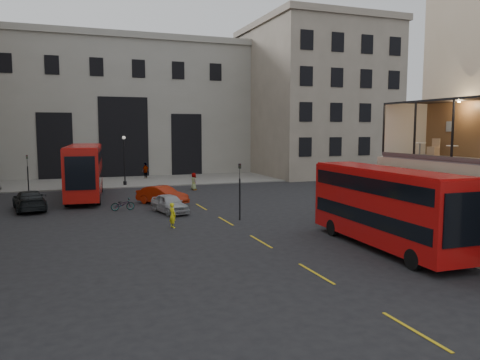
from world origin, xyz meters
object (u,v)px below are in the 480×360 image
object	(u,v)px
street_lamp_b	(125,164)
car_b	(162,195)
cafe_chair_d	(433,151)
pedestrian_d	(194,181)
traffic_light_near	(240,184)
cyclist	(173,215)
car_c	(29,200)
cafe_table_mid	(452,150)
pedestrian_c	(146,171)
car_a	(170,204)
bus_far	(85,169)
cafe_table_far	(420,147)
traffic_light_far	(28,171)
bus_near	(384,204)
pedestrian_b	(76,184)
bicycle	(123,204)

from	to	relation	value
street_lamp_b	car_b	xyz separation A→B (m)	(1.42, -13.57, -1.66)
cafe_chair_d	pedestrian_d	bearing A→B (deg)	105.88
traffic_light_near	cyclist	world-z (taller)	traffic_light_near
car_c	cafe_table_mid	bearing A→B (deg)	125.83
pedestrian_c	car_a	bearing A→B (deg)	45.67
street_lamp_b	bus_far	xyz separation A→B (m)	(-4.30, -8.13, 0.22)
bus_far	car_b	distance (m)	8.11
bus_far	cafe_table_far	bearing A→B (deg)	-54.82
pedestrian_c	pedestrian_d	xyz separation A→B (m)	(2.91, -11.92, -0.13)
bus_far	cafe_chair_d	size ratio (longest dim) A/B	12.41
pedestrian_d	cafe_table_far	distance (m)	26.07
traffic_light_near	cafe_table_mid	xyz separation A→B (m)	(6.71, -11.30, 2.63)
traffic_light_far	bus_near	xyz separation A→B (m)	(18.34, -25.43, -0.13)
street_lamp_b	bus_far	distance (m)	9.20
bus_far	pedestrian_c	size ratio (longest dim) A/B	5.98
traffic_light_near	cyclist	size ratio (longest dim) A/B	2.45
street_lamp_b	cafe_table_far	distance (m)	33.27
cafe_chair_d	pedestrian_b	bearing A→B (deg)	125.34
bus_near	bus_far	distance (m)	26.99
cafe_chair_d	car_a	bearing A→B (deg)	132.46
car_c	pedestrian_b	distance (m)	8.61
cafe_table_mid	bus_near	bearing A→B (deg)	141.81
bicycle	cafe_chair_d	xyz separation A→B (m)	(14.97, -15.22, 4.44)
bus_far	car_b	size ratio (longest dim) A/B	2.66
traffic_light_near	cafe_chair_d	bearing A→B (deg)	-46.95
bicycle	bus_far	bearing A→B (deg)	15.41
traffic_light_near	cafe_chair_d	size ratio (longest dim) A/B	3.98
traffic_light_far	car_c	xyz separation A→B (m)	(0.55, -6.99, -1.67)
pedestrian_b	bus_far	bearing A→B (deg)	-100.74
traffic_light_near	cafe_table_far	distance (m)	11.59
bicycle	pedestrian_d	size ratio (longest dim) A/B	1.00
street_lamp_b	pedestrian_d	distance (m)	8.59
bicycle	pedestrian_d	bearing A→B (deg)	-42.64
car_b	traffic_light_far	bearing A→B (deg)	106.78
pedestrian_c	cafe_table_far	size ratio (longest dim) A/B	2.62
car_c	pedestrian_c	distance (m)	22.24
bus_near	car_c	size ratio (longest dim) A/B	1.99
cafe_table_mid	street_lamp_b	bearing A→B (deg)	109.38
car_a	car_c	world-z (taller)	car_c
bus_near	traffic_light_far	bearing A→B (deg)	125.80
cyclist	pedestrian_d	size ratio (longest dim) A/B	0.90
pedestrian_c	pedestrian_d	distance (m)	12.27
car_a	bicycle	size ratio (longest dim) A/B	2.32
traffic_light_far	bicycle	xyz separation A→B (m)	(7.09, -9.41, -1.97)
car_c	traffic_light_far	bearing A→B (deg)	-94.50
bus_far	car_b	xyz separation A→B (m)	(5.71, -5.44, -1.88)
pedestrian_c	cafe_chair_d	distance (m)	38.15
pedestrian_c	cafe_table_mid	xyz separation A→B (m)	(8.59, -39.30, 4.06)
pedestrian_d	car_b	bearing A→B (deg)	138.64
cafe_chair_d	car_b	bearing A→B (deg)	124.32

